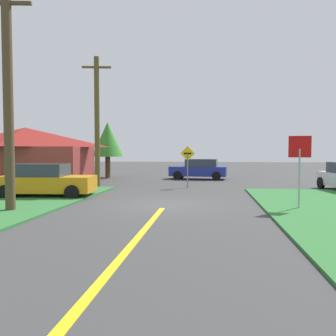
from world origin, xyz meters
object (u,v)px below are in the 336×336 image
Objects in this scene: car_approaching_junction at (199,169)px; direction_sign at (188,162)px; parked_car_near_building at (45,180)px; utility_pole_mid at (97,121)px; oak_tree_left at (108,140)px; barn at (26,155)px; utility_pole_near at (8,97)px; stop_sign at (300,157)px.

car_approaching_junction is 1.82× the size of direction_sign.
parked_car_near_building is at bearing 64.55° from car_approaching_junction.
utility_pole_mid is 7.75m from oak_tree_left.
barn is (-11.72, 2.16, 0.38)m from direction_sign.
utility_pole_near reaches higher than car_approaching_junction.
utility_pole_near reaches higher than barn.
oak_tree_left is (-1.63, 7.52, -0.94)m from utility_pole_mid.
utility_pole_mid is 0.89× the size of barn.
oak_tree_left is (-12.05, 14.90, 1.22)m from stop_sign.
parked_car_near_building is at bearing -2.48° from stop_sign.
stop_sign is at bearing 9.30° from utility_pole_near.
parked_car_near_building is 0.58× the size of utility_pole_mid.
barn is (-4.39, -5.38, -1.26)m from oak_tree_left.
oak_tree_left is 7.06m from barn.
utility_pole_near is 1.73× the size of oak_tree_left.
oak_tree_left reaches higher than direction_sign.
direction_sign reaches higher than parked_car_near_building.
utility_pole_mid reaches higher than oak_tree_left.
utility_pole_near is 12.85m from barn.
stop_sign is at bearing -57.33° from direction_sign.
barn reaches higher than direction_sign.
oak_tree_left reaches higher than stop_sign.
utility_pole_near is (0.72, -4.05, 3.37)m from parked_car_near_building.
utility_pole_mid is (-10.41, 7.38, 2.16)m from stop_sign.
stop_sign is 1.10× the size of direction_sign.
parked_car_near_building is at bearing -142.78° from direction_sign.
barn is (-5.79, 11.26, -2.21)m from utility_pole_near.
oak_tree_left is 0.52× the size of barn.
stop_sign is 0.59× the size of oak_tree_left.
stop_sign is 14.74m from car_approaching_junction.
direction_sign is (-0.49, -6.71, 0.78)m from car_approaching_junction.
barn is (-6.03, 2.14, -2.19)m from utility_pole_mid.
car_approaching_junction is 0.57× the size of utility_pole_near.
stop_sign is 0.59× the size of parked_car_near_building.
barn is at bearing 117.22° from utility_pole_near.
barn reaches higher than stop_sign.
utility_pole_near is 9.12m from utility_pole_mid.
barn reaches higher than parked_car_near_building.
utility_pole_mid reaches higher than parked_car_near_building.
car_approaching_junction is at bearing 47.25° from utility_pole_mid.
car_approaching_junction is 13.08m from barn.
utility_pole_near is at bearing -85.34° from parked_car_near_building.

